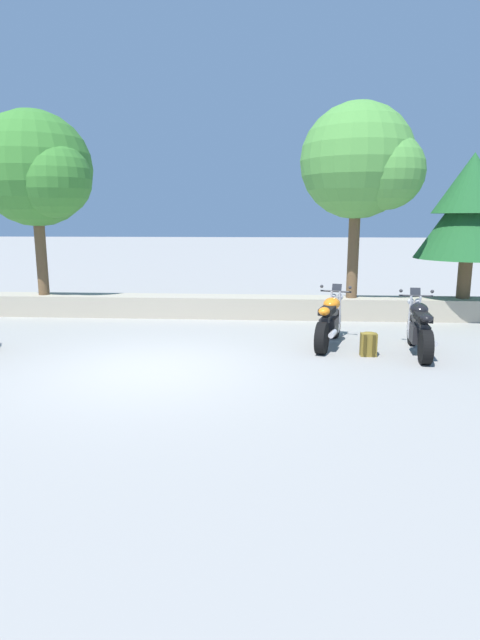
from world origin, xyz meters
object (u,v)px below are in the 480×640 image
rider_backpack (368,343)px  leafy_tree_far_left (38,172)px  leafy_tree_mid_left (363,164)px  motorcycle_black_far_right (419,329)px  motorcycle_orange_centre (330,322)px  pine_tree_mid_right (470,209)px

rider_backpack → leafy_tree_far_left: size_ratio=0.10×
leafy_tree_mid_left → motorcycle_black_far_right: bearing=-78.8°
rider_backpack → leafy_tree_mid_left: size_ratio=0.10×
motorcycle_orange_centre → motorcycle_black_far_right: (1.65, -0.54, 0.00)m
motorcycle_orange_centre → pine_tree_mid_right: size_ratio=0.56×
motorcycle_orange_centre → rider_backpack: (0.65, -0.80, -0.24)m
leafy_tree_far_left → motorcycle_black_far_right: bearing=-20.5°
leafy_tree_far_left → leafy_tree_mid_left: leafy_tree_mid_left is taller
rider_backpack → motorcycle_orange_centre: bearing=129.0°
motorcycle_black_far_right → pine_tree_mid_right: (2.04, 3.49, 2.30)m
motorcycle_black_far_right → motorcycle_orange_centre: bearing=161.7°
motorcycle_black_far_right → leafy_tree_mid_left: size_ratio=0.43×
motorcycle_black_far_right → rider_backpack: motorcycle_black_far_right is taller
motorcycle_orange_centre → rider_backpack: 1.06m
leafy_tree_far_left → leafy_tree_mid_left: 8.13m
rider_backpack → leafy_tree_mid_left: 5.09m
motorcycle_orange_centre → leafy_tree_far_left: leafy_tree_far_left is taller
motorcycle_orange_centre → leafy_tree_mid_left: bearing=70.4°
motorcycle_orange_centre → leafy_tree_mid_left: leafy_tree_mid_left is taller
motorcycle_orange_centre → leafy_tree_far_left: (-7.15, 2.74, 3.23)m
motorcycle_black_far_right → leafy_tree_mid_left: 4.77m
rider_backpack → leafy_tree_mid_left: bearing=84.6°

